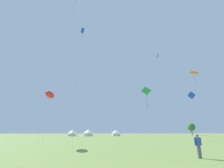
{
  "coord_description": "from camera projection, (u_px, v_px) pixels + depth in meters",
  "views": [
    {
      "loc": [
        -4.85,
        -4.66,
        1.9
      ],
      "look_at": [
        0.0,
        32.0,
        12.72
      ],
      "focal_mm": 26.24,
      "sensor_mm": 36.0,
      "label": 1
    }
  ],
  "objects": [
    {
      "name": "kite_blue_box",
      "position": [
        83.0,
        31.0,
        44.53
      ],
      "size": [
        0.91,
        2.06,
        29.15
      ],
      "color": "blue",
      "rests_on": "ground"
    },
    {
      "name": "kite_orange_parafoil",
      "position": [
        194.0,
        73.0,
        49.05
      ],
      "size": [
        3.62,
        3.08,
        19.55
      ],
      "color": "orange",
      "rests_on": "ground"
    },
    {
      "name": "kite_blue_diamond",
      "position": [
        192.0,
        96.0,
        31.83
      ],
      "size": [
        0.98,
        2.87,
        9.53
      ],
      "color": "blue",
      "rests_on": "ground"
    },
    {
      "name": "kite_green_diamond",
      "position": [
        146.0,
        92.0,
        45.04
      ],
      "size": [
        2.93,
        1.64,
        14.13
      ],
      "color": "green",
      "rests_on": "ground"
    },
    {
      "name": "kite_red_parafoil",
      "position": [
        50.0,
        95.0,
        24.13
      ],
      "size": [
        1.5,
        3.47,
        7.66
      ],
      "color": "red",
      "rests_on": "ground"
    },
    {
      "name": "kite_black_diamond",
      "position": [
        158.0,
        58.0,
        58.99
      ],
      "size": [
        2.56,
        1.76,
        29.42
      ],
      "color": "black",
      "rests_on": "ground"
    },
    {
      "name": "person_spectator",
      "position": [
        198.0,
        146.0,
        12.33
      ],
      "size": [
        0.57,
        0.33,
        1.73
      ],
      "color": "#565B66",
      "rests_on": "ground"
    },
    {
      "name": "festival_tent_right",
      "position": [
        73.0,
        133.0,
        73.87
      ],
      "size": [
        4.23,
        4.23,
        2.75
      ],
      "color": "white",
      "rests_on": "ground"
    },
    {
      "name": "festival_tent_left",
      "position": [
        89.0,
        132.0,
        74.81
      ],
      "size": [
        4.63,
        4.63,
        3.01
      ],
      "color": "white",
      "rests_on": "ground"
    },
    {
      "name": "festival_tent_center",
      "position": [
        116.0,
        133.0,
        76.37
      ],
      "size": [
        4.25,
        4.25,
        2.76
      ],
      "color": "white",
      "rests_on": "ground"
    },
    {
      "name": "tree_distant_left",
      "position": [
        191.0,
        127.0,
        92.87
      ],
      "size": [
        4.25,
        4.25,
        6.61
      ],
      "color": "brown",
      "rests_on": "ground"
    }
  ]
}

